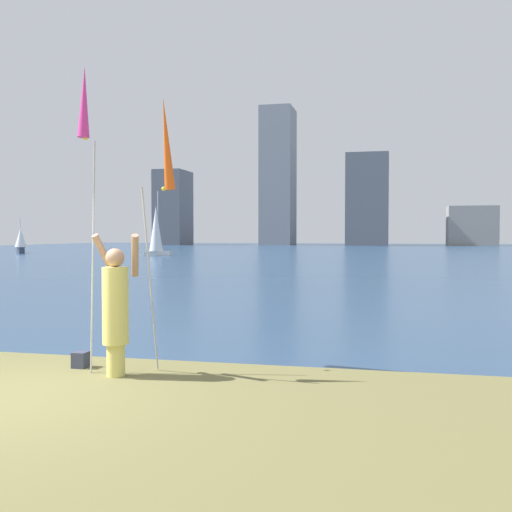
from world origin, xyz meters
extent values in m
cube|color=navy|center=(0.00, 61.23, -0.06)|extent=(120.00, 117.54, 0.12)
cube|color=#33301C|center=(0.00, 2.46, -0.02)|extent=(120.00, 0.70, 0.02)
cylinder|color=#D8CC66|center=(0.89, 1.34, 0.22)|extent=(0.25, 0.25, 0.44)
cylinder|color=#D8CC66|center=(0.89, 1.34, 0.95)|extent=(0.35, 0.35, 1.04)
sphere|color=tan|center=(0.89, 1.34, 1.60)|extent=(0.25, 0.25, 0.25)
cylinder|color=tan|center=(0.66, 1.48, 1.62)|extent=(0.25, 0.40, 0.60)
cylinder|color=tan|center=(1.11, 1.48, 1.62)|extent=(0.25, 0.40, 0.60)
cylinder|color=#B2B2B7|center=(0.46, 1.52, 1.61)|extent=(0.02, 0.20, 3.21)
cone|color=#D83399|center=(0.46, 1.32, 3.69)|extent=(0.16, 0.21, 0.97)
sphere|color=yellow|center=(0.46, 1.35, 3.21)|extent=(0.06, 0.06, 0.06)
cylinder|color=#B2B2B7|center=(1.31, 1.52, 1.28)|extent=(0.02, 0.53, 2.52)
cone|color=#F25919|center=(1.31, 2.16, 3.22)|extent=(0.16, 0.42, 1.33)
sphere|color=yellow|center=(1.31, 2.03, 2.56)|extent=(0.06, 0.06, 0.06)
cube|color=#33384C|center=(0.16, 1.71, 0.11)|extent=(0.20, 0.22, 0.23)
cube|color=#333D51|center=(-31.63, 46.90, 0.32)|extent=(1.83, 1.99, 0.64)
cylinder|color=silver|center=(-31.63, 46.90, 2.12)|extent=(0.07, 0.07, 2.95)
cone|color=white|center=(-31.52, 46.78, 1.58)|extent=(1.54, 1.54, 1.87)
cube|color=silver|center=(-15.91, 44.22, 0.20)|extent=(2.45, 1.11, 0.40)
cylinder|color=silver|center=(-15.91, 44.22, 3.08)|extent=(0.07, 0.07, 5.36)
cone|color=white|center=(-16.08, 44.20, 2.43)|extent=(1.30, 1.30, 4.07)
cube|color=#565B66|center=(-34.10, 96.26, 6.66)|extent=(5.21, 7.49, 13.33)
cube|color=gray|center=(-15.38, 99.44, 12.16)|extent=(5.59, 7.30, 24.31)
cube|color=#565B66|center=(0.45, 98.23, 7.75)|extent=(7.05, 7.92, 15.50)
cube|color=gray|center=(17.57, 99.24, 3.28)|extent=(7.86, 5.34, 6.57)
camera|label=1|loc=(4.50, -6.04, 1.91)|focal=41.98mm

